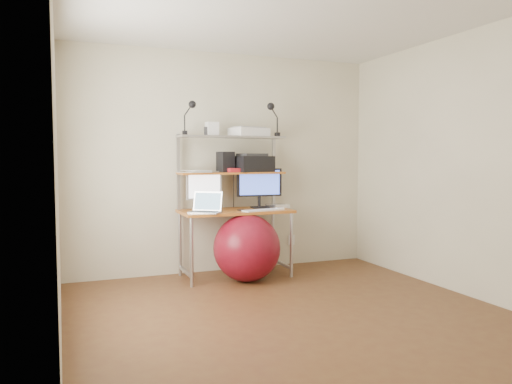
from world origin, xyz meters
The scene contains 20 objects.
room centered at (0.00, 0.00, 1.25)m, with size 3.60×3.60×3.60m.
computer_desk centered at (0.00, 1.50, 0.96)m, with size 1.20×0.60×1.57m.
wall_outlet centered at (0.85, 1.79, 0.30)m, with size 0.08×0.01×0.12m, color white.
monitor_silver centered at (-0.32, 1.54, 0.98)m, with size 0.41×0.16×0.45m.
monitor_black centered at (0.33, 1.54, 1.01)m, with size 0.53×0.16×0.53m.
laptop centered at (-0.37, 1.31, 0.79)m, with size 0.40×0.38×0.27m.
keyboard centered at (0.24, 1.25, 0.75)m, with size 0.45×0.13×0.01m, color white.
mouse centered at (0.46, 1.27, 0.75)m, with size 0.08×0.05×0.02m, color white.
mac_mini centered at (0.54, 1.51, 0.76)m, with size 0.20×0.20×0.04m, color silver.
phone centered at (0.04, 1.32, 0.74)m, with size 0.06×0.12×0.01m, color black.
printer centered at (0.25, 1.57, 1.25)m, with size 0.49×0.39×0.21m.
nas_cube centered at (-0.07, 1.55, 1.26)m, with size 0.15×0.15×0.23m, color black.
red_box centered at (0.01, 1.49, 1.17)m, with size 0.16×0.11×0.05m, color red.
scanner centered at (0.21, 1.58, 1.60)m, with size 0.46×0.36×0.11m.
box_white centered at (-0.22, 1.57, 1.62)m, with size 0.13×0.11×0.15m, color white.
box_grey centered at (-0.26, 1.58, 1.60)m, with size 0.09×0.09×0.09m, color #2E2D30.
clip_lamp_left centered at (-0.48, 1.50, 1.82)m, with size 0.14×0.08×0.36m.
clip_lamp_right centered at (0.47, 1.52, 1.83)m, with size 0.15×0.08×0.38m.
exercise_ball centered at (0.04, 1.19, 0.36)m, with size 0.71×0.71×0.71m, color maroon.
paper_stack centered at (-0.39, 1.57, 1.16)m, with size 0.39×0.41×0.02m.
Camera 1 is at (-1.78, -3.70, 1.32)m, focal length 35.00 mm.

